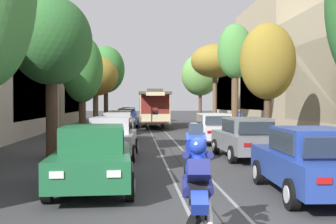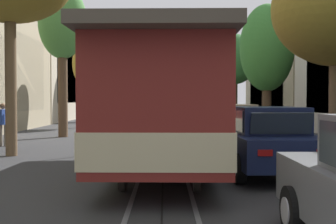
{
  "view_description": "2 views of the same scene",
  "coord_description": "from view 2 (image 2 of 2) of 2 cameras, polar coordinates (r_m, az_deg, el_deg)",
  "views": [
    {
      "loc": [
        -1.54,
        -6.4,
        2.17
      ],
      "look_at": [
        0.39,
        19.3,
        1.57
      ],
      "focal_mm": 44.54,
      "sensor_mm": 36.0,
      "label": 1
    },
    {
      "loc": [
        -0.05,
        40.18,
        1.74
      ],
      "look_at": [
        -0.26,
        10.85,
        0.93
      ],
      "focal_mm": 45.39,
      "sensor_mm": 36.0,
      "label": 2
    }
  ],
  "objects": [
    {
      "name": "ground_plane",
      "position": [
        21.27,
        -0.55,
        -3.1
      ],
      "size": [
        160.0,
        160.0,
        0.0
      ],
      "primitive_type": "plane",
      "color": "#38383A"
    },
    {
      "name": "trolley_track_rails",
      "position": [
        18.54,
        -0.57,
        -3.78
      ],
      "size": [
        1.14,
        55.44,
        0.01
      ],
      "color": "gray",
      "rests_on": "ground"
    },
    {
      "name": "parked_car_green_near_left",
      "position": [
        36.2,
        3.67,
        0.09
      ],
      "size": [
        2.1,
        4.4,
        1.58
      ],
      "color": "#1E6038",
      "rests_on": "ground"
    },
    {
      "name": "parked_car_silver_second_left",
      "position": [
        30.22,
        4.31,
        -0.2
      ],
      "size": [
        2.12,
        4.41,
        1.58
      ],
      "color": "#B7B7BC",
      "rests_on": "ground"
    },
    {
      "name": "parked_car_silver_mid_left",
      "position": [
        23.3,
        5.94,
        -0.73
      ],
      "size": [
        2.03,
        4.37,
        1.58
      ],
      "color": "#B7B7BC",
      "rests_on": "ground"
    },
    {
      "name": "parked_car_beige_fourth_left",
      "position": [
        16.64,
        8.84,
        -1.67
      ],
      "size": [
        2.13,
        4.42,
        1.58
      ],
      "color": "#C1B28E",
      "rests_on": "ground"
    },
    {
      "name": "parked_car_navy_fifth_left",
      "position": [
        10.38,
        12.94,
        -3.64
      ],
      "size": [
        2.07,
        4.39,
        1.58
      ],
      "color": "#19234C",
      "rests_on": "ground"
    },
    {
      "name": "parked_car_blue_near_right",
      "position": [
        37.3,
        -4.34,
        0.14
      ],
      "size": [
        2.13,
        4.42,
        1.58
      ],
      "color": "#233D93",
      "rests_on": "ground"
    },
    {
      "name": "parked_car_grey_second_right",
      "position": [
        30.92,
        -5.47,
        -0.16
      ],
      "size": [
        2.08,
        4.4,
        1.58
      ],
      "color": "slate",
      "rests_on": "ground"
    },
    {
      "name": "parked_car_white_mid_right",
      "position": [
        24.85,
        -6.33,
        -0.59
      ],
      "size": [
        2.04,
        4.38,
        1.58
      ],
      "color": "silver",
      "rests_on": "ground"
    },
    {
      "name": "street_tree_kerb_left_near",
      "position": [
        37.04,
        7.33,
        6.31
      ],
      "size": [
        2.28,
        2.07,
        7.22
      ],
      "color": "#4C3826",
      "rests_on": "ground"
    },
    {
      "name": "street_tree_kerb_left_second",
      "position": [
        30.26,
        8.91,
        6.92
      ],
      "size": [
        3.23,
        3.28,
        6.38
      ],
      "color": "#4C3826",
      "rests_on": "ground"
    },
    {
      "name": "street_tree_kerb_left_mid",
      "position": [
        21.03,
        13.14,
        8.26
      ],
      "size": [
        2.58,
        2.54,
        6.34
      ],
      "color": "#4C3826",
      "rests_on": "ground"
    },
    {
      "name": "street_tree_kerb_right_near",
      "position": [
        36.38,
        -7.8,
        6.19
      ],
      "size": [
        2.33,
        1.89,
        7.11
      ],
      "color": "#4C3826",
      "rests_on": "ground"
    },
    {
      "name": "street_tree_kerb_right_second",
      "position": [
        27.9,
        -10.07,
        6.33
      ],
      "size": [
        2.62,
        2.19,
        5.9
      ],
      "color": "#4C3826",
      "rests_on": "ground"
    },
    {
      "name": "street_tree_kerb_right_mid",
      "position": [
        20.98,
        -14.0,
        11.25
      ],
      "size": [
        2.27,
        1.87,
        7.22
      ],
      "color": "brown",
      "rests_on": "ground"
    },
    {
      "name": "cable_car_trolley",
      "position": [
        10.15,
        -0.68,
        1.16
      ],
      "size": [
        2.79,
        9.17,
        3.28
      ],
      "color": "maroon",
      "rests_on": "ground"
    },
    {
      "name": "motorcycle_with_rider",
      "position": [
        40.29,
        0.39,
        0.47
      ],
      "size": [
        0.56,
        1.84,
        1.83
      ],
      "color": "black",
      "rests_on": "ground"
    },
    {
      "name": "pedestrian_on_left_pavement",
      "position": [
        17.16,
        -21.27,
        -1.26
      ],
      "size": [
        0.55,
        0.41,
        1.63
      ],
      "color": "slate",
      "rests_on": "ground"
    },
    {
      "name": "fire_hydrant",
      "position": [
        29.36,
        7.51,
        -1.0
      ],
      "size": [
        0.4,
        0.22,
        0.84
      ],
      "color": "#B2B2B7",
      "rests_on": "ground"
    }
  ]
}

